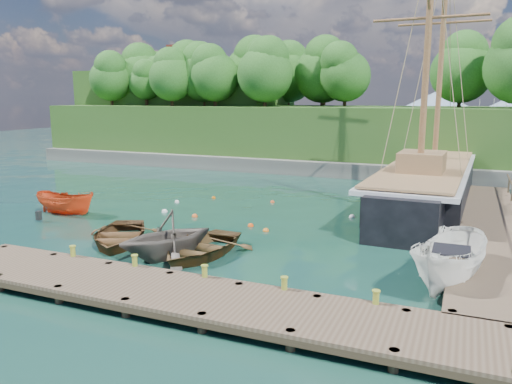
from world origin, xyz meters
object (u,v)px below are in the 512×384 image
rowboat_0 (119,243)px  cabin_boat_white (449,287)px  schooner (426,188)px  motorboat_orange (67,214)px  rowboat_2 (200,255)px  rowboat_1 (167,258)px

rowboat_0 → cabin_boat_white: cabin_boat_white is taller
schooner → cabin_boat_white: bearing=-80.1°
motorboat_orange → rowboat_2: bearing=-110.3°
rowboat_1 → cabin_boat_white: rowboat_1 is taller
rowboat_0 → rowboat_2: (4.52, -0.15, 0.00)m
rowboat_1 → rowboat_0: bearing=-165.8°
rowboat_1 → schooner: (9.45, 15.85, 1.12)m
rowboat_2 → rowboat_1: bearing=-140.2°
rowboat_2 → cabin_boat_white: bearing=4.7°
rowboat_2 → schooner: schooner is taller
cabin_boat_white → schooner: schooner is taller
cabin_boat_white → schooner: bearing=111.2°
rowboat_2 → motorboat_orange: bearing=164.3°
rowboat_1 → motorboat_orange: size_ratio=1.04×
motorboat_orange → cabin_boat_white: size_ratio=0.74×
rowboat_0 → motorboat_orange: 7.69m
rowboat_2 → motorboat_orange: (-11.28, 3.83, 0.00)m
motorboat_orange → schooner: size_ratio=0.15×
motorboat_orange → cabin_boat_white: bearing=-100.9°
rowboat_0 → cabin_boat_white: (14.80, 0.15, 0.00)m
motorboat_orange → schooner: schooner is taller
motorboat_orange → schooner: 22.55m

